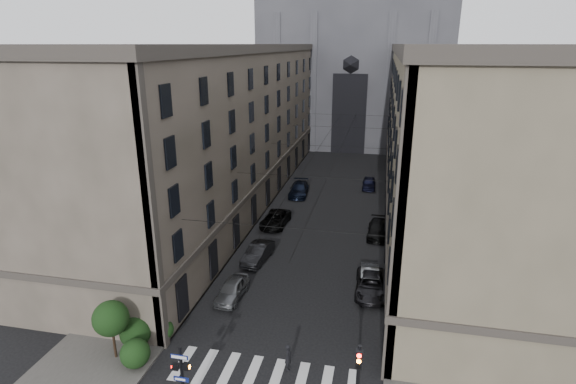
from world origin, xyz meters
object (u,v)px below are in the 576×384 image
Objects in this scene: pedestrian_signal_left at (182,375)px; car_left_near at (232,289)px; car_right_far at (369,183)px; car_left_midnear at (258,253)px; car_left_midfar at (275,219)px; gothic_tower at (356,50)px; car_right_midnear at (371,284)px; car_left_far at (299,189)px; car_right_midfar at (378,229)px; pedestrian at (288,357)px; traffic_light_right at (358,380)px; car_right_near at (370,277)px.

pedestrian_signal_left reaches higher than car_left_near.
car_right_far is at bearing 78.95° from pedestrian_signal_left.
car_left_midnear reaches higher than car_left_midfar.
car_left_midnear is at bearing -111.52° from car_right_far.
car_right_midnear is (5.90, -59.12, -17.06)m from gothic_tower.
car_right_midfar is at bearing -51.28° from car_left_far.
car_left_near is (-1.14, 11.35, -1.58)m from pedestrian_signal_left.
car_right_far is 2.57× the size of pedestrian.
car_left_far is (0.46, 25.69, 0.07)m from car_left_near.
pedestrian_signal_left is at bearing -84.59° from car_left_midfar.
car_left_midfar is at bearing -122.05° from car_right_far.
car_right_far is (-0.94, 41.46, -2.54)m from traffic_light_right.
car_right_near is 1.24m from car_right_midnear.
car_right_far reaches higher than car_right_midfar.
car_left_midfar is at bearing 111.86° from traffic_light_right.
gothic_tower is at bearing 87.85° from car_left_near.
car_left_far is at bearing 91.12° from car_left_near.
car_right_near is 10.20m from car_right_midfar.
car_right_midnear is at bearing 56.69° from pedestrian_signal_left.
car_left_midfar is (-0.39, 8.43, -0.03)m from car_left_midnear.
car_right_midfar is (10.97, -0.52, -0.02)m from car_left_midfar.
car_left_midnear is at bearing 18.56° from pedestrian.
car_right_midnear is at bearing -85.27° from car_right_near.
car_left_midnear reaches higher than car_right_midfar.
pedestrian_signal_left is at bearing -108.44° from car_right_midfar.
car_right_near is (10.40, 4.21, -0.05)m from car_left_near.
car_left_midnear is 19.20m from car_left_far.
pedestrian_signal_left is at bearing 127.72° from pedestrian.
car_left_midfar is 16.01m from car_right_midnear.
pedestrian is (-4.44, -11.22, 0.17)m from car_right_near.
pedestrian_signal_left is 17.93m from car_left_midnear.
car_right_midnear is (10.56, 2.98, -0.01)m from car_left_near.
pedestrian_signal_left reaches higher than car_right_near.
pedestrian is (-4.60, -9.99, 0.13)m from car_right_midnear.
car_left_near is 0.87× the size of car_right_midfar.
car_left_midfar is at bearing 130.73° from car_right_midnear.
car_left_near is at bearing 95.75° from pedestrian_signal_left.
car_left_near reaches higher than car_right_midfar.
gothic_tower reaches higher than car_right_midfar.
gothic_tower is 13.30× the size of car_left_near.
gothic_tower is 10.79× the size of car_left_midfar.
pedestrian is (5.96, -7.01, 0.12)m from car_left_near.
gothic_tower is 40.40m from car_left_far.
car_right_midfar is at bearing 87.43° from car_right_midnear.
car_right_far is at bearing -9.39° from pedestrian.
car_left_near is at bearing -165.30° from car_right_midnear.
traffic_light_right is at bearing -53.28° from car_left_midnear.
car_left_far reaches higher than car_left_near.
car_left_midnear is 14.66m from pedestrian.
pedestrian is (5.51, -32.70, 0.05)m from car_left_far.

